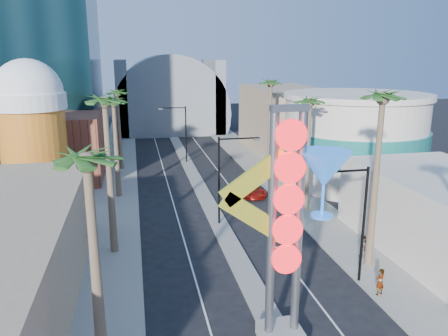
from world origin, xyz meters
The scene contains 22 objects.
sidewalk_west centered at (-9.50, 35.00, 0.07)m, with size 5.00×100.00×0.15m, color gray.
sidewalk_east centered at (9.50, 35.00, 0.07)m, with size 5.00×100.00×0.15m, color gray.
median centered at (0.00, 38.00, 0.07)m, with size 1.60×84.00×0.15m, color gray.
brick_filler_west centered at (-16.00, 38.00, 4.00)m, with size 10.00×10.00×8.00m, color brown.
filler_east centered at (16.00, 48.00, 5.00)m, with size 10.00×20.00×10.00m, color #9B8364.
beer_mug centered at (-17.00, 30.00, 7.84)m, with size 7.00×7.00×14.50m.
turquoise_building centered at (18.00, 30.00, 5.25)m, with size 16.60×16.60×10.60m.
canopy centered at (0.00, 72.00, 4.31)m, with size 22.00×16.00×22.00m.
neon_sign centered at (0.82, 2.96, 7.31)m, with size 6.53×2.60×12.55m.
streetlight_0 centered at (0.55, 20.00, 4.88)m, with size 3.79×0.25×8.00m.
streetlight_1 centered at (-0.55, 44.00, 4.88)m, with size 3.79×0.25×8.00m.
streetlight_2 centered at (6.72, 8.00, 4.83)m, with size 3.45×0.25×8.00m.
palm_0 centered at (-9.00, 2.00, 9.93)m, with size 2.40×2.40×11.70m.
palm_1 centered at (-9.00, 16.00, 10.82)m, with size 2.40×2.40×12.70m.
palm_2 centered at (-9.00, 30.00, 9.48)m, with size 2.40×2.40×11.20m.
palm_3 centered at (-9.00, 42.00, 9.48)m, with size 2.40×2.40×11.20m.
palm_5 centered at (9.00, 10.00, 11.27)m, with size 2.40×2.40×13.20m.
palm_6 centered at (9.00, 22.00, 9.93)m, with size 2.40×2.40×11.70m.
palm_7 centered at (9.00, 34.00, 10.82)m, with size 2.40×2.40×12.70m.
red_pickup centered at (4.88, 27.71, 0.71)m, with size 2.36×5.11×1.42m, color #98130B.
pedestrian_a centered at (7.53, 6.07, 1.04)m, with size 0.65×0.42×1.77m, color gray.
pedestrian_b centered at (9.20, 11.27, 0.98)m, with size 0.81×0.63×1.66m, color gray.
Camera 1 is at (-7.03, -16.04, 14.73)m, focal length 35.00 mm.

